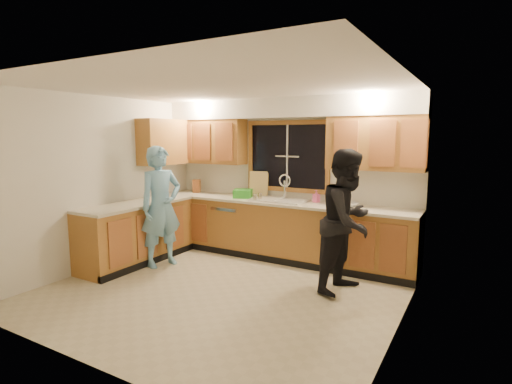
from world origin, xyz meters
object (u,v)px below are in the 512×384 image
Objects in this scene: dish_crate at (243,193)px; bowl at (350,204)px; soap_bottle at (316,196)px; sink at (279,204)px; woman at (348,221)px; knife_block at (197,186)px; man at (161,206)px; stove at (107,241)px; dishwasher at (233,227)px.

bowl is at bearing 2.36° from dish_crate.
dish_crate reaches higher than bowl.
dish_crate is 1.23m from soap_bottle.
sink is 1.56m from woman.
woman is (1.34, -0.80, 0.02)m from sink.
knife_block is at bearing -178.22° from soap_bottle.
bowl is (2.47, 1.25, 0.06)m from man.
knife_block is 1.03× the size of bowl.
soap_bottle is (2.25, 0.07, -0.02)m from knife_block.
dish_crate reaches higher than stove.
woman is 0.89m from bowl.
soap_bottle reaches higher than stove.
bowl is (1.11, 0.06, 0.08)m from sink.
woman is 3.16m from knife_block.
soap_bottle reaches higher than bowl.
sink is at bearing -29.95° from man.
stove is 3.85× the size of knife_block.
soap_bottle is (1.91, 1.34, 0.12)m from man.
dish_crate is (-2.00, 0.78, 0.10)m from woman.
sink reaches higher than knife_block.
stove is 0.51× the size of woman.
bowl reaches higher than dishwasher.
knife_block is 1.03m from dish_crate.
dishwasher is at bearing -29.98° from knife_block.
sink is 3.77× the size of bowl.
soap_bottle is at bearing 170.80° from bowl.
man is 2.34m from soap_bottle.
soap_bottle is at bearing 7.64° from dish_crate.
dish_crate is at bearing 57.83° from stove.
sink is at bearing 0.99° from dishwasher.
dish_crate is (1.14, 1.81, 0.54)m from stove.
woman is at bearing -50.52° from soap_bottle.
sink is at bearing -176.91° from bowl.
dish_crate is at bearing -28.68° from knife_block.
sink reaches higher than bowl.
man is (-1.35, -1.19, 0.03)m from sink.
dishwasher is 3.51× the size of knife_block.
bowl is at bearing 3.09° from sink.
stove is (-1.80, -1.82, -0.41)m from sink.
stove is 0.50× the size of man.
woman is at bearing -62.95° from man.
bowl reaches higher than stove.
stove is at bearing -116.83° from knife_block.
dish_crate is at bearing 81.11° from woman.
dishwasher is at bearing -179.43° from dish_crate.
dishwasher is 3.60× the size of bowl.
man is 6.13× the size of dish_crate.
dishwasher is 1.54m from soap_bottle.
knife_block reaches higher than dishwasher.
dish_crate is at bearing -178.89° from sink.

